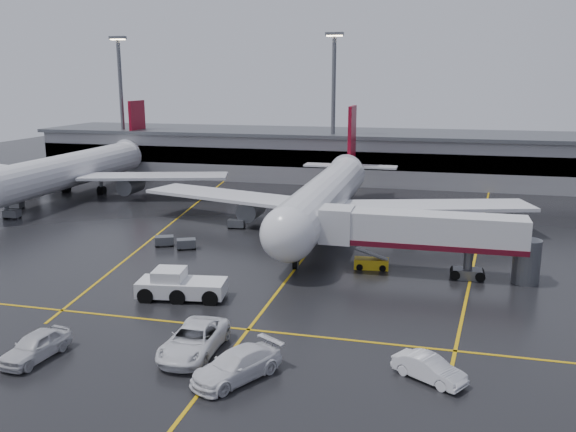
# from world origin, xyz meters

# --- Properties ---
(ground) EXTENTS (220.00, 220.00, 0.00)m
(ground) POSITION_xyz_m (0.00, 0.00, 0.00)
(ground) COLOR black
(ground) RESTS_ON ground
(apron_line_centre) EXTENTS (0.25, 90.00, 0.02)m
(apron_line_centre) POSITION_xyz_m (0.00, 0.00, 0.01)
(apron_line_centre) COLOR gold
(apron_line_centre) RESTS_ON ground
(apron_line_stop) EXTENTS (60.00, 0.25, 0.02)m
(apron_line_stop) POSITION_xyz_m (0.00, -22.00, 0.01)
(apron_line_stop) COLOR gold
(apron_line_stop) RESTS_ON ground
(apron_line_left) EXTENTS (9.99, 69.35, 0.02)m
(apron_line_left) POSITION_xyz_m (-20.00, 10.00, 0.01)
(apron_line_left) COLOR gold
(apron_line_left) RESTS_ON ground
(apron_line_right) EXTENTS (7.57, 69.64, 0.02)m
(apron_line_right) POSITION_xyz_m (18.00, 10.00, 0.01)
(apron_line_right) COLOR gold
(apron_line_right) RESTS_ON ground
(terminal) EXTENTS (122.00, 19.00, 8.60)m
(terminal) POSITION_xyz_m (0.00, 47.93, 4.32)
(terminal) COLOR gray
(terminal) RESTS_ON ground
(light_mast_left) EXTENTS (3.00, 1.20, 25.45)m
(light_mast_left) POSITION_xyz_m (-45.00, 42.00, 14.47)
(light_mast_left) COLOR #595B60
(light_mast_left) RESTS_ON ground
(light_mast_mid) EXTENTS (3.00, 1.20, 25.45)m
(light_mast_mid) POSITION_xyz_m (-5.00, 42.00, 14.47)
(light_mast_mid) COLOR #595B60
(light_mast_mid) RESTS_ON ground
(main_airliner) EXTENTS (48.80, 45.60, 14.10)m
(main_airliner) POSITION_xyz_m (0.00, 9.70, 4.21)
(main_airliner) COLOR silver
(main_airliner) RESTS_ON ground
(second_airliner) EXTENTS (48.80, 45.60, 14.10)m
(second_airliner) POSITION_xyz_m (-42.00, 21.70, 4.21)
(second_airliner) COLOR silver
(second_airliner) RESTS_ON ground
(jet_bridge) EXTENTS (19.90, 3.40, 6.05)m
(jet_bridge) POSITION_xyz_m (11.87, -6.00, 3.93)
(jet_bridge) COLOR silver
(jet_bridge) RESTS_ON ground
(pushback_tractor) EXTENTS (7.60, 4.05, 2.59)m
(pushback_tractor) POSITION_xyz_m (-7.57, -17.13, 1.03)
(pushback_tractor) COLOR silver
(pushback_tractor) RESTS_ON ground
(belt_loader) EXTENTS (3.38, 1.78, 2.07)m
(belt_loader) POSITION_xyz_m (7.11, -5.20, 0.51)
(belt_loader) COLOR gold
(belt_loader) RESTS_ON ground
(service_van_a) EXTENTS (3.29, 6.95, 1.92)m
(service_van_a) POSITION_xyz_m (-2.33, -26.59, 0.96)
(service_van_a) COLOR white
(service_van_a) RESTS_ON ground
(service_van_b) EXTENTS (5.34, 6.62, 1.80)m
(service_van_b) POSITION_xyz_m (1.57, -29.21, 0.90)
(service_van_b) COLOR white
(service_van_b) RESTS_ON ground
(service_van_c) EXTENTS (4.75, 3.80, 1.52)m
(service_van_c) POSITION_xyz_m (12.97, -26.51, 0.76)
(service_van_c) COLOR white
(service_van_c) RESTS_ON ground
(service_van_d) EXTENTS (2.69, 5.43, 1.78)m
(service_van_d) POSITION_xyz_m (-12.10, -29.80, 0.89)
(service_van_d) COLOR silver
(service_van_d) RESTS_ON ground
(baggage_cart_a) EXTENTS (2.36, 2.03, 1.12)m
(baggage_cart_a) POSITION_xyz_m (-13.00, -3.21, 0.63)
(baggage_cart_a) COLOR #595B60
(baggage_cart_a) RESTS_ON ground
(baggage_cart_b) EXTENTS (2.36, 2.03, 1.12)m
(baggage_cart_b) POSITION_xyz_m (-15.82, -2.65, 0.63)
(baggage_cart_b) COLOR #595B60
(baggage_cart_b) RESTS_ON ground
(baggage_cart_c) EXTENTS (2.15, 1.54, 1.12)m
(baggage_cart_c) POSITION_xyz_m (-10.75, 6.91, 0.63)
(baggage_cart_c) COLOR #595B60
(baggage_cart_c) RESTS_ON ground
(baggage_cart_d) EXTENTS (2.08, 1.43, 1.12)m
(baggage_cart_d) POSITION_xyz_m (-44.67, 10.09, 0.63)
(baggage_cart_d) COLOR #595B60
(baggage_cart_d) RESTS_ON ground
(baggage_cart_e) EXTENTS (2.08, 1.43, 1.12)m
(baggage_cart_e) POSITION_xyz_m (-41.12, 4.86, 0.63)
(baggage_cart_e) COLOR #595B60
(baggage_cart_e) RESTS_ON ground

